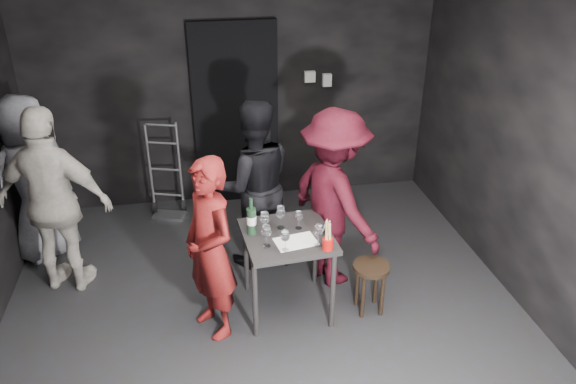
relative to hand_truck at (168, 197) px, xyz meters
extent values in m
cube|color=black|center=(0.83, -2.19, -0.20)|extent=(4.50, 5.00, 0.02)
cube|color=black|center=(0.83, 0.31, 1.15)|extent=(4.50, 0.04, 2.70)
cube|color=black|center=(3.08, -2.19, 1.15)|extent=(0.04, 5.00, 2.70)
cube|color=black|center=(0.83, 0.25, 0.85)|extent=(0.95, 0.10, 2.10)
cube|color=#B7B7B2|center=(1.68, 0.26, 1.25)|extent=(0.12, 0.06, 0.12)
cube|color=#B7B7B2|center=(1.88, 0.26, 1.20)|extent=(0.10, 0.06, 0.14)
cylinder|color=#B2B2B7|center=(-0.16, 0.03, 0.34)|extent=(0.03, 0.03, 1.09)
cylinder|color=#B2B2B7|center=(0.16, 0.03, 0.34)|extent=(0.03, 0.03, 1.09)
cube|color=#B2B2B7|center=(0.00, -0.08, -0.19)|extent=(0.36, 0.20, 0.03)
cylinder|color=black|center=(-0.16, 0.06, -0.12)|extent=(0.04, 0.16, 0.16)
cylinder|color=black|center=(0.16, 0.06, -0.12)|extent=(0.04, 0.16, 0.16)
cube|color=black|center=(1.04, -1.89, 0.53)|extent=(0.72, 0.72, 0.04)
cylinder|color=black|center=(0.72, -2.21, 0.15)|extent=(0.04, 0.04, 0.71)
cylinder|color=black|center=(1.36, -2.21, 0.15)|extent=(0.04, 0.04, 0.71)
cylinder|color=black|center=(0.72, -1.57, 0.15)|extent=(0.04, 0.04, 0.71)
cylinder|color=black|center=(1.36, -1.57, 0.15)|extent=(0.04, 0.04, 0.71)
cylinder|color=black|center=(1.73, -2.06, 0.25)|extent=(0.31, 0.31, 0.04)
cylinder|color=black|center=(1.82, -1.98, 0.00)|extent=(0.04, 0.04, 0.41)
cylinder|color=black|center=(1.65, -1.98, 0.00)|extent=(0.04, 0.04, 0.41)
cylinder|color=black|center=(1.65, -2.15, 0.00)|extent=(0.04, 0.04, 0.41)
cylinder|color=black|center=(1.82, -2.15, 0.00)|extent=(0.04, 0.04, 0.41)
imported|color=maroon|center=(0.39, -2.05, 0.59)|extent=(0.61, 0.69, 1.60)
imported|color=black|center=(0.86, -1.10, 0.72)|extent=(0.93, 0.55, 1.84)
imported|color=#360912|center=(1.53, -1.53, 0.73)|extent=(1.02, 1.33, 1.87)
imported|color=#BCB4A7|center=(-0.89, -1.21, 0.81)|extent=(1.30, 0.90, 2.03)
imported|color=slate|center=(-1.20, -0.61, 0.72)|extent=(1.01, 0.96, 1.85)
cube|color=white|center=(1.09, -2.02, 0.55)|extent=(0.37, 0.27, 0.00)
cylinder|color=black|center=(0.75, -1.82, 0.66)|extent=(0.08, 0.08, 0.23)
cylinder|color=black|center=(0.75, -1.82, 0.83)|extent=(0.03, 0.03, 0.10)
cylinder|color=white|center=(0.75, -1.82, 0.67)|extent=(0.08, 0.08, 0.07)
cylinder|color=#B30C09|center=(1.31, -2.17, 0.59)|extent=(0.09, 0.09, 0.10)
camera|label=1|loc=(0.34, -5.79, 2.99)|focal=35.00mm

